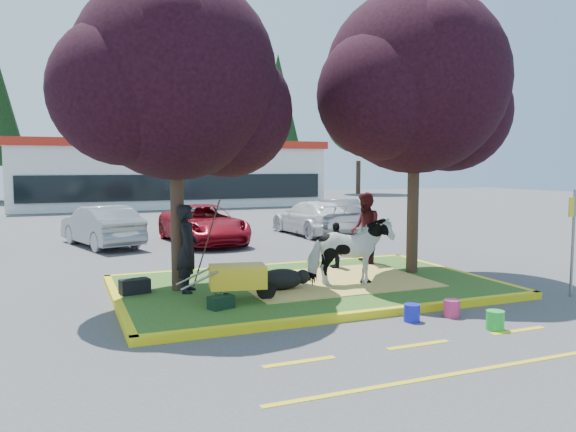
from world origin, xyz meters
name	(u,v)px	position (x,y,z in m)	size (l,w,h in m)	color
ground	(307,290)	(0.00, 0.00, 0.00)	(90.00, 90.00, 0.00)	#424244
median_island	(307,286)	(0.00, 0.00, 0.07)	(8.00, 5.00, 0.15)	#29531A
curb_near	(365,315)	(0.00, -2.58, 0.07)	(8.30, 0.16, 0.15)	yellow
curb_far	(268,267)	(0.00, 2.58, 0.07)	(8.30, 0.16, 0.15)	yellow
curb_left	(118,303)	(-4.08, 0.00, 0.07)	(0.16, 5.30, 0.15)	yellow
curb_right	(456,273)	(4.08, 0.00, 0.07)	(0.16, 5.30, 0.15)	yellow
straw_bedding	(331,281)	(0.60, 0.00, 0.15)	(4.20, 3.00, 0.01)	#EAD460
tree_purple_left	(176,87)	(-2.78, 0.38, 4.36)	(5.06, 4.20, 6.51)	black
tree_purple_right	(416,90)	(2.92, 0.18, 4.56)	(5.30, 4.40, 6.82)	black
fire_lane_stripe_a	(299,362)	(-2.00, -4.20, 0.00)	(1.10, 0.12, 0.01)	yellow
fire_lane_stripe_b	(418,345)	(0.00, -4.20, 0.00)	(1.10, 0.12, 0.01)	yellow
fire_lane_stripe_c	(518,331)	(2.00, -4.20, 0.00)	(1.10, 0.12, 0.01)	yellow
fire_lane_long	(471,371)	(0.00, -5.40, 0.00)	(6.00, 0.10, 0.01)	yellow
retail_building	(169,173)	(2.00, 27.98, 2.25)	(20.40, 8.40, 4.40)	silver
treeline	(138,106)	(1.23, 37.61, 7.73)	(46.58, 7.80, 14.63)	black
cow	(350,252)	(0.70, -0.67, 0.90)	(0.81, 1.78, 1.51)	silver
calf	(280,279)	(-0.81, -0.41, 0.37)	(1.02, 0.58, 0.44)	black
handler	(188,248)	(-2.65, 0.13, 1.06)	(0.66, 0.43, 1.82)	black
visitor_a	(365,228)	(2.42, 1.66, 1.10)	(0.93, 0.72, 1.91)	#461418
visitor_b	(336,245)	(1.42, 1.39, 0.74)	(0.69, 0.29, 1.18)	black
wheelbarrow	(238,277)	(-1.95, -1.13, 0.64)	(1.91, 0.81, 0.72)	black
gear_bag_dark	(135,286)	(-3.70, 0.39, 0.30)	(0.59, 0.32, 0.30)	black
gear_bag_green	(221,302)	(-2.38, -1.46, 0.27)	(0.45, 0.28, 0.24)	black
sign_post	(573,232)	(4.90, -2.70, 1.38)	(0.32, 0.06, 2.27)	slate
bucket_green	(495,320)	(1.68, -4.00, 0.16)	(0.30, 0.30, 0.33)	green
bucket_pink	(452,308)	(1.52, -3.07, 0.16)	(0.30, 0.30, 0.32)	#CE2D62
bucket_blue	(412,313)	(0.67, -3.05, 0.16)	(0.29, 0.29, 0.31)	#171DBC
car_silver	(101,226)	(-3.78, 8.82, 0.70)	(1.48, 4.24, 1.40)	gray
car_red	(203,224)	(-0.36, 8.31, 0.68)	(2.27, 4.92, 1.37)	maroon
car_white	(313,218)	(4.28, 9.02, 0.68)	(1.92, 4.72, 1.37)	white
car_grey	(339,218)	(5.00, 8.12, 0.72)	(1.52, 4.35, 1.43)	#5A5B61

